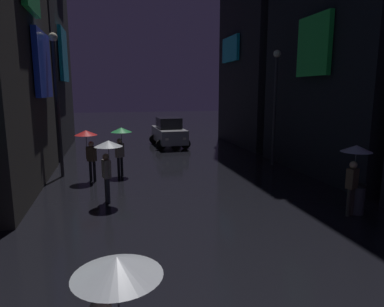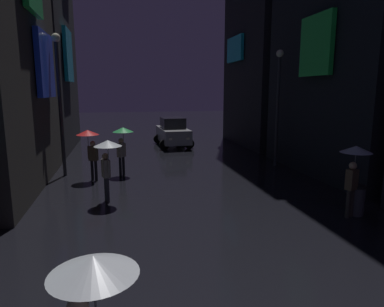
{
  "view_description": "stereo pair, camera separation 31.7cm",
  "coord_description": "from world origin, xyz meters",
  "views": [
    {
      "loc": [
        -2.91,
        -0.57,
        3.7
      ],
      "look_at": [
        0.0,
        11.47,
        1.41
      ],
      "focal_mm": 32.0,
      "sensor_mm": 36.0,
      "label": 1
    },
    {
      "loc": [
        -2.6,
        -0.64,
        3.7
      ],
      "look_at": [
        0.0,
        11.47,
        1.41
      ],
      "focal_mm": 32.0,
      "sensor_mm": 36.0,
      "label": 2
    }
  ],
  "objects": [
    {
      "name": "trash_bin",
      "position": [
        4.3,
        7.93,
        0.47
      ],
      "size": [
        0.46,
        0.46,
        0.93
      ],
      "color": "#3F3F47",
      "rests_on": "ground"
    },
    {
      "name": "pedestrian_far_right_clear",
      "position": [
        4.08,
        7.89,
        1.67
      ],
      "size": [
        0.9,
        0.9,
        2.12
      ],
      "color": "#38332D",
      "rests_on": "ground"
    },
    {
      "name": "pedestrian_foreground_right_green",
      "position": [
        -2.46,
        14.43,
        1.67
      ],
      "size": [
        0.9,
        0.9,
        2.12
      ],
      "color": "black",
      "rests_on": "ground"
    },
    {
      "name": "streetlamp_left_far",
      "position": [
        -5.0,
        14.9,
        3.72
      ],
      "size": [
        0.36,
        0.36,
        6.02
      ],
      "color": "#2D2D33",
      "rests_on": "ground"
    },
    {
      "name": "pedestrian_foreground_left_red",
      "position": [
        -3.8,
        13.76,
        1.67
      ],
      "size": [
        0.9,
        0.9,
        2.12
      ],
      "color": "black",
      "rests_on": "ground"
    },
    {
      "name": "pedestrian_midstreet_centre_clear",
      "position": [
        -3.01,
        10.67,
        1.67
      ],
      "size": [
        0.9,
        0.9,
        2.12
      ],
      "color": "#2D2D38",
      "rests_on": "ground"
    },
    {
      "name": "car_distant",
      "position": [
        0.94,
        21.96,
        0.93
      ],
      "size": [
        2.35,
        4.2,
        1.92
      ],
      "color": "#99999E",
      "rests_on": "ground"
    },
    {
      "name": "streetlamp_right_far",
      "position": [
        5.0,
        14.88,
        3.5
      ],
      "size": [
        0.36,
        0.36,
        5.61
      ],
      "color": "#2D2D33",
      "rests_on": "ground"
    },
    {
      "name": "pedestrian_midstreet_left_clear",
      "position": [
        -2.96,
        2.6,
        1.67
      ],
      "size": [
        0.9,
        0.9,
        2.12
      ],
      "color": "#2D2D38",
      "rests_on": "ground"
    }
  ]
}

